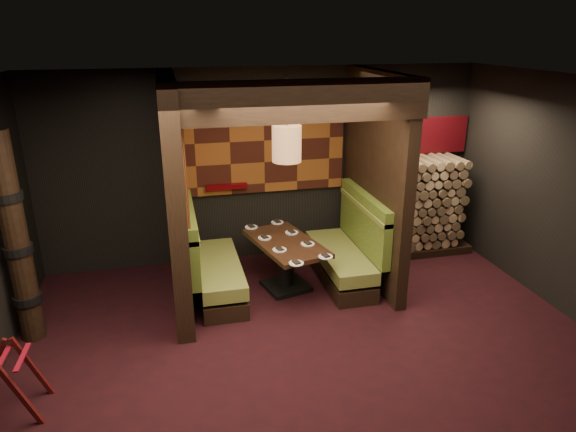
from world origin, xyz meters
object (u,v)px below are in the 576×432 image
(booth_bench_left, at_px, (211,266))
(luggage_rack, at_px, (7,380))
(totem_column, at_px, (16,242))
(firewood_stack, at_px, (415,206))
(booth_bench_right, at_px, (347,253))
(pendant_lamp, at_px, (287,144))
(dining_table, at_px, (286,257))

(booth_bench_left, bearing_deg, luggage_rack, -137.55)
(totem_column, xyz_separation_m, firewood_stack, (5.33, 1.25, -0.44))
(booth_bench_right, height_order, luggage_rack, booth_bench_right)
(booth_bench_left, distance_m, luggage_rack, 2.72)
(firewood_stack, bearing_deg, totem_column, -166.81)
(booth_bench_right, distance_m, firewood_stack, 1.56)
(booth_bench_right, distance_m, totem_column, 4.10)
(pendant_lamp, xyz_separation_m, luggage_rack, (-3.01, -1.72, -1.66))
(totem_column, bearing_deg, firewood_stack, 13.19)
(pendant_lamp, bearing_deg, booth_bench_right, 7.53)
(firewood_stack, bearing_deg, booth_bench_left, -167.83)
(dining_table, bearing_deg, totem_column, -171.13)
(booth_bench_left, relative_size, booth_bench_right, 1.00)
(dining_table, bearing_deg, booth_bench_right, 4.36)
(booth_bench_right, bearing_deg, totem_column, -172.14)
(pendant_lamp, height_order, luggage_rack, pendant_lamp)
(booth_bench_left, relative_size, luggage_rack, 2.27)
(pendant_lamp, relative_size, firewood_stack, 0.61)
(dining_table, height_order, luggage_rack, dining_table)
(dining_table, xyz_separation_m, totem_column, (-3.09, -0.48, 0.73))
(booth_bench_right, bearing_deg, luggage_rack, -154.79)
(pendant_lamp, relative_size, totem_column, 0.44)
(totem_column, bearing_deg, dining_table, 8.87)
(booth_bench_right, distance_m, luggage_rack, 4.31)
(pendant_lamp, bearing_deg, booth_bench_left, 173.26)
(luggage_rack, height_order, firewood_stack, firewood_stack)
(booth_bench_left, xyz_separation_m, luggage_rack, (-2.01, -1.84, -0.05))
(pendant_lamp, distance_m, firewood_stack, 2.70)
(dining_table, height_order, totem_column, totem_column)
(luggage_rack, height_order, totem_column, totem_column)
(booth_bench_left, xyz_separation_m, booth_bench_right, (1.89, 0.00, 0.00))
(booth_bench_right, bearing_deg, firewood_stack, 27.35)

